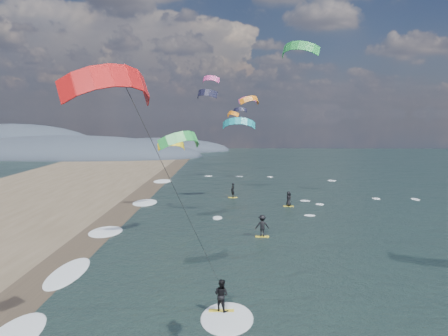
{
  "coord_description": "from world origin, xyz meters",
  "views": [
    {
      "loc": [
        -0.36,
        -15.22,
        9.95
      ],
      "look_at": [
        -1.0,
        12.0,
        7.0
      ],
      "focal_mm": 40.0,
      "sensor_mm": 36.0,
      "label": 1
    }
  ],
  "objects": [
    {
      "name": "wet_sand_strip",
      "position": [
        -12.0,
        10.0,
        0.0
      ],
      "size": [
        3.0,
        240.0,
        0.0
      ],
      "primitive_type": "cube",
      "color": "#382D23",
      "rests_on": "ground"
    },
    {
      "name": "coastal_hills",
      "position": [
        -44.84,
        107.86,
        0.0
      ],
      "size": [
        80.0,
        41.0,
        15.0
      ],
      "color": "#3D4756",
      "rests_on": "ground"
    },
    {
      "name": "kitesurfer_near_b",
      "position": [
        -3.4,
        4.81,
        7.86
      ],
      "size": [
        6.96,
        9.12,
        12.49
      ],
      "color": "yellow",
      "rests_on": "ground"
    },
    {
      "name": "far_kitesurfers",
      "position": [
        2.28,
        31.76,
        0.88
      ],
      "size": [
        7.17,
        19.74,
        1.82
      ],
      "color": "yellow",
      "rests_on": "ground"
    },
    {
      "name": "bg_kite_field",
      "position": [
        -0.79,
        52.44,
        11.45
      ],
      "size": [
        15.16,
        71.73,
        10.24
      ],
      "color": "black",
      "rests_on": "ground"
    },
    {
      "name": "shoreline_surf",
      "position": [
        -10.8,
        14.75,
        0.0
      ],
      "size": [
        2.4,
        79.4,
        0.11
      ],
      "color": "white",
      "rests_on": "ground"
    }
  ]
}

